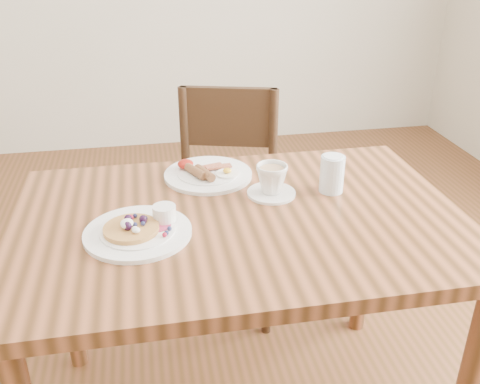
{
  "coord_description": "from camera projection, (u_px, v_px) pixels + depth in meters",
  "views": [
    {
      "loc": [
        -0.23,
        -1.23,
        1.45
      ],
      "look_at": [
        0.0,
        0.0,
        0.82
      ],
      "focal_mm": 40.0,
      "sensor_mm": 36.0,
      "label": 1
    }
  ],
  "objects": [
    {
      "name": "dining_table",
      "position": [
        240.0,
        247.0,
        1.47
      ],
      "size": [
        1.2,
        0.8,
        0.75
      ],
      "color": "brown",
      "rests_on": "ground"
    },
    {
      "name": "chair_far",
      "position": [
        226.0,
        192.0,
        2.12
      ],
      "size": [
        0.52,
        0.52,
        0.88
      ],
      "rotation": [
        0.0,
        0.0,
        2.87
      ],
      "color": "#331D12",
      "rests_on": "ground"
    },
    {
      "name": "pancake_plate",
      "position": [
        140.0,
        229.0,
        1.34
      ],
      "size": [
        0.27,
        0.27,
        0.06
      ],
      "color": "white",
      "rests_on": "dining_table"
    },
    {
      "name": "breakfast_plate",
      "position": [
        207.0,
        173.0,
        1.64
      ],
      "size": [
        0.27,
        0.27,
        0.04
      ],
      "color": "white",
      "rests_on": "dining_table"
    },
    {
      "name": "teacup_saucer",
      "position": [
        272.0,
        181.0,
        1.52
      ],
      "size": [
        0.14,
        0.14,
        0.09
      ],
      "color": "white",
      "rests_on": "dining_table"
    },
    {
      "name": "water_glass",
      "position": [
        332.0,
        174.0,
        1.53
      ],
      "size": [
        0.07,
        0.07,
        0.11
      ],
      "primitive_type": "cylinder",
      "color": "silver",
      "rests_on": "dining_table"
    }
  ]
}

